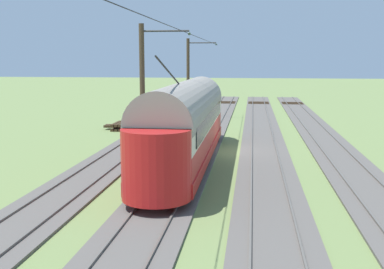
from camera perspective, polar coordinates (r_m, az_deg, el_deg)
The scene contains 10 objects.
ground_plane at distance 27.58m, azimuth 4.58°, elevation -2.13°, with size 220.00×220.00×0.00m, color olive.
track_streetcar_siding at distance 28.27m, azimuth 17.19°, elevation -2.13°, with size 2.80×80.00×0.18m.
track_adjacent_siding at distance 27.86m, azimuth 8.84°, elevation -1.99°, with size 2.80×80.00×0.18m.
track_third_siding at distance 28.05m, azimuth 0.42°, elevation -1.80°, with size 2.80×80.00×0.18m.
track_outer_siding at distance 28.83m, azimuth -7.70°, elevation -1.58°, with size 2.80×80.00×0.18m.
vintage_streetcar at distance 23.76m, azimuth -0.76°, elevation 1.59°, with size 2.65×17.29×5.38m.
catenary_pole_foreground at distance 42.96m, azimuth -0.39°, elevation 7.07°, with size 2.78×0.28×7.29m.
catenary_pole_mid_near at distance 25.34m, azimuth -5.95°, elevation 5.52°, with size 2.78×0.28×7.29m.
overhead_wire_run at distance 25.57m, azimuth -0.24°, elevation 12.20°, with size 2.58×39.86×0.18m.
spare_tie_stack at distance 36.61m, azimuth -8.83°, elevation 1.03°, with size 2.40×2.40×0.54m.
Camera 1 is at (-1.31, 27.02, 5.42)m, focal length 43.45 mm.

